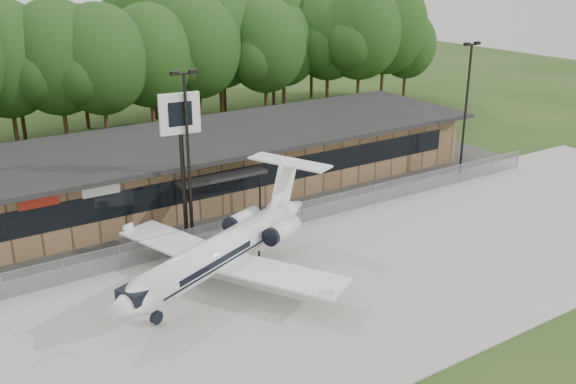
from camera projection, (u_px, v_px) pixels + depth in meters
ground at (457, 344)px, 28.27m from camera, size 160.00×160.00×0.00m
apron at (345, 273)px, 34.54m from camera, size 64.00×18.00×0.08m
parking_lot at (241, 208)px, 43.59m from camera, size 50.00×9.00×0.06m
terminal at (210, 162)px, 46.34m from camera, size 41.00×11.65×4.30m
fence at (276, 219)px, 39.79m from camera, size 46.00×0.04×1.52m
treeline at (119, 57)px, 58.71m from camera, size 72.00×12.00×15.00m
light_pole_mid at (188, 145)px, 36.62m from camera, size 1.55×0.30×10.23m
light_pole_right at (467, 99)px, 48.43m from camera, size 1.55×0.30×10.23m
business_jet at (225, 250)px, 33.06m from camera, size 15.06×13.43×5.19m
pole_sign at (181, 130)px, 36.41m from camera, size 2.36×0.55×8.96m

